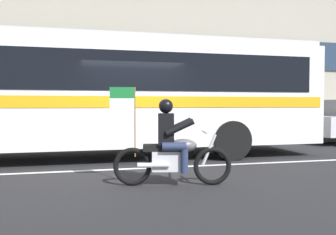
{
  "coord_description": "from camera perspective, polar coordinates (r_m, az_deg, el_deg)",
  "views": [
    {
      "loc": [
        -1.16,
        -8.43,
        1.47
      ],
      "look_at": [
        0.65,
        -0.79,
        1.17
      ],
      "focal_mm": 37.17,
      "sensor_mm": 36.0,
      "label": 1
    }
  ],
  "objects": [
    {
      "name": "transit_bus",
      "position": [
        9.64,
        -11.05,
        4.61
      ],
      "size": [
        12.12,
        2.68,
        3.22
      ],
      "color": "silver",
      "rests_on": "ground_plane"
    },
    {
      "name": "office_building_facade",
      "position": [
        16.39,
        -9.27,
        16.68
      ],
      "size": [
        28.0,
        0.89,
        11.15
      ],
      "color": "gray",
      "rests_on": "ground_plane"
    },
    {
      "name": "motorcycle_with_rider",
      "position": [
        6.3,
        0.52,
        -5.13
      ],
      "size": [
        2.16,
        0.72,
        1.78
      ],
      "color": "black",
      "rests_on": "ground_plane"
    },
    {
      "name": "ground_plane",
      "position": [
        8.64,
        -5.5,
        -7.62
      ],
      "size": [
        60.0,
        60.0,
        0.0
      ],
      "primitive_type": "plane",
      "color": "black"
    },
    {
      "name": "sidewalk_curb",
      "position": [
        13.65,
        -8.44,
        -3.71
      ],
      "size": [
        28.0,
        3.8,
        0.15
      ],
      "primitive_type": "cube",
      "color": "#A39E93",
      "rests_on": "ground_plane"
    },
    {
      "name": "lane_center_stripe",
      "position": [
        8.05,
        -4.91,
        -8.3
      ],
      "size": [
        26.6,
        0.14,
        0.01
      ],
      "primitive_type": "cube",
      "color": "silver",
      "rests_on": "ground_plane"
    },
    {
      "name": "fire_hydrant",
      "position": [
        12.86,
        -11.56,
        -2.11
      ],
      "size": [
        0.22,
        0.3,
        0.75
      ],
      "color": "red",
      "rests_on": "sidewalk_curb"
    }
  ]
}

